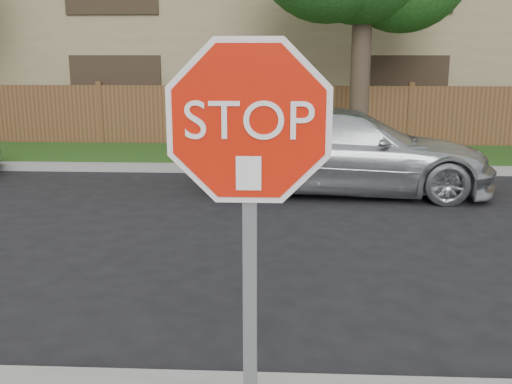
{
  "coord_description": "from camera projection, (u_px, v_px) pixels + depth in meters",
  "views": [
    {
      "loc": [
        0.86,
        -4.06,
        2.44
      ],
      "look_at": [
        0.7,
        -0.9,
        1.7
      ],
      "focal_mm": 42.0,
      "sensor_mm": 36.0,
      "label": 1
    }
  ],
  "objects": [
    {
      "name": "ground",
      "position": [
        170.0,
        381.0,
        4.55
      ],
      "size": [
        90.0,
        90.0,
        0.0
      ],
      "primitive_type": "plane",
      "color": "black",
      "rests_on": "ground"
    },
    {
      "name": "far_curb",
      "position": [
        245.0,
        168.0,
        12.45
      ],
      "size": [
        70.0,
        0.3,
        0.15
      ],
      "primitive_type": "cube",
      "color": "gray",
      "rests_on": "ground"
    },
    {
      "name": "grass_strip",
      "position": [
        250.0,
        156.0,
        14.06
      ],
      "size": [
        70.0,
        3.0,
        0.12
      ],
      "primitive_type": "cube",
      "color": "#1E4714",
      "rests_on": "ground"
    },
    {
      "name": "fence",
      "position": [
        253.0,
        117.0,
        15.45
      ],
      "size": [
        70.0,
        0.12,
        1.6
      ],
      "primitive_type": "cube",
      "color": "#57321E",
      "rests_on": "ground"
    },
    {
      "name": "apartment_building",
      "position": [
        262.0,
        19.0,
        20.27
      ],
      "size": [
        35.2,
        9.2,
        7.2
      ],
      "color": "#91815A",
      "rests_on": "ground"
    },
    {
      "name": "stop_sign",
      "position": [
        249.0,
        193.0,
        2.65
      ],
      "size": [
        1.01,
        0.13,
        2.55
      ],
      "color": "gray",
      "rests_on": "sidewalk_near"
    },
    {
      "name": "sedan_right",
      "position": [
        346.0,
        151.0,
        10.57
      ],
      "size": [
        5.19,
        2.32,
        1.48
      ],
      "primitive_type": "imported",
      "rotation": [
        0.0,
        0.0,
        1.52
      ],
      "color": "silver",
      "rests_on": "ground"
    }
  ]
}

